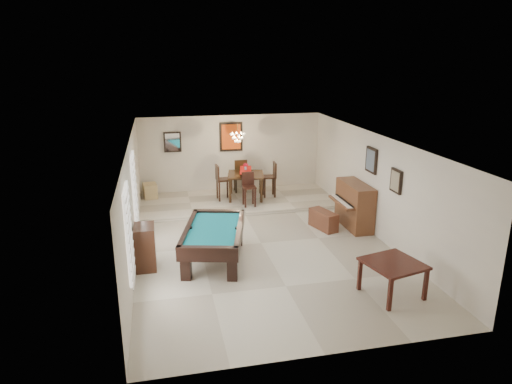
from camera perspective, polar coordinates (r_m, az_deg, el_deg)
name	(u,v)px	position (r m, az deg, el deg)	size (l,w,h in m)	color
ground_plane	(261,243)	(11.40, 0.64, -6.45)	(6.00, 9.00, 0.02)	beige
wall_back	(231,154)	(15.23, -3.13, 4.72)	(6.00, 0.04, 2.60)	silver
wall_front	(329,280)	(6.95, 9.13, -10.83)	(6.00, 0.04, 2.60)	silver
wall_left	(133,201)	(10.71, -15.18, -1.14)	(0.04, 9.00, 2.60)	silver
wall_right	(376,186)	(11.96, 14.83, 0.76)	(0.04, 9.00, 2.60)	silver
ceiling	(261,140)	(10.64, 0.69, 6.57)	(6.00, 9.00, 0.04)	white
dining_step	(238,201)	(14.36, -2.25, -1.16)	(6.00, 2.50, 0.12)	beige
window_left_front	(129,233)	(8.61, -15.61, -4.94)	(0.06, 1.00, 1.70)	white
window_left_rear	(135,190)	(11.26, -14.94, 0.28)	(0.06, 1.00, 1.70)	white
pool_table	(214,245)	(10.39, -5.26, -6.56)	(1.25, 2.31, 0.77)	black
square_table	(392,279)	(9.35, 16.64, -10.32)	(1.00, 1.00, 0.69)	black
upright_piano	(350,205)	(12.49, 11.62, -1.66)	(0.82, 1.46, 1.21)	brown
piano_bench	(323,220)	(12.35, 8.41, -3.47)	(0.35, 0.89, 0.49)	#5B2E1D
apothecary_chest	(145,247)	(10.25, -13.68, -6.70)	(0.43, 0.65, 0.97)	black
dining_table	(246,184)	(14.36, -1.30, 1.00)	(1.10, 1.10, 0.91)	black
flower_vase	(246,167)	(14.22, -1.31, 3.19)	(0.13, 0.13, 0.22)	red
dining_chair_south	(249,190)	(13.60, -0.87, 0.30)	(0.37, 0.37, 1.00)	black
dining_chair_north	(240,175)	(15.04, -2.00, 2.11)	(0.41, 0.41, 1.11)	black
dining_chair_west	(223,182)	(14.20, -4.11, 1.21)	(0.41, 0.41, 1.12)	black
dining_chair_east	(269,179)	(14.51, 1.63, 1.58)	(0.41, 0.41, 1.11)	black
corner_bench	(150,191)	(14.82, -13.09, 0.15)	(0.40, 0.50, 0.45)	tan
chandelier	(238,134)	(13.80, -2.31, 7.26)	(0.44, 0.44, 0.60)	#FFE5B2
back_painting	(231,137)	(15.07, -3.14, 6.92)	(0.75, 0.06, 0.95)	#D84C14
back_mirror	(172,142)	(14.91, -10.40, 6.17)	(0.55, 0.06, 0.65)	white
right_picture_upper	(371,160)	(12.05, 14.23, 3.88)	(0.06, 0.55, 0.65)	slate
right_picture_lower	(396,181)	(10.99, 17.12, 1.33)	(0.06, 0.45, 0.55)	gray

